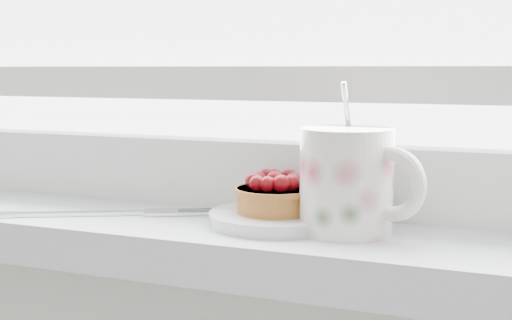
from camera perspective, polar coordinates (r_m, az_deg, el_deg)
The scene contains 4 objects.
saucer at distance 0.67m, azimuth 1.52°, elevation -4.70°, with size 0.12×0.12×0.01m, color silver.
raspberry_tart at distance 0.66m, azimuth 1.53°, elevation -2.72°, with size 0.07×0.07×0.04m.
floral_mug at distance 0.63m, azimuth 7.50°, elevation -1.50°, with size 0.13×0.10×0.13m.
fork at distance 0.73m, azimuth -12.05°, elevation -4.18°, with size 0.20×0.12×0.00m.
Camera 1 is at (0.25, 1.28, 1.09)m, focal length 50.00 mm.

